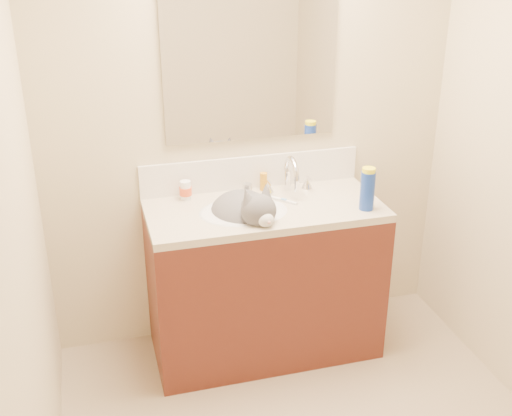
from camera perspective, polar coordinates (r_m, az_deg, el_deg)
room_shell at (r=2.17m, az=8.08°, el=5.18°), size 2.24×2.54×2.52m
vanity_cabinet at (r=3.46m, az=0.74°, el=-6.68°), size 1.20×0.55×0.82m
counter_slab at (r=3.26m, az=0.78°, el=-0.18°), size 1.20×0.55×0.04m
basin at (r=3.23m, az=-1.12°, el=-1.43°), size 0.45×0.36×0.14m
faucet at (r=3.39m, az=3.07°, el=2.70°), size 0.28×0.20×0.21m
cat at (r=3.21m, az=-0.91°, el=-0.58°), size 0.44×0.49×0.35m
backsplash at (r=3.45m, az=-0.42°, el=3.22°), size 1.20×0.02×0.18m
mirror at (r=3.29m, az=-0.45°, el=12.86°), size 0.90×0.02×0.80m
pill_bottle at (r=3.34m, az=-6.28°, el=1.58°), size 0.07×0.07×0.10m
pill_label at (r=3.34m, az=-6.28°, el=1.51°), size 0.09×0.09×0.04m
silver_jar at (r=3.40m, az=-0.78°, el=1.74°), size 0.06×0.06×0.06m
amber_bottle at (r=3.44m, az=0.67°, el=2.36°), size 0.04×0.04×0.10m
toothbrush at (r=3.31m, az=2.48°, el=0.67°), size 0.11×0.13×0.01m
toothbrush_head at (r=3.31m, az=2.48°, el=0.70°), size 0.03×0.03×0.02m
spray_can at (r=3.24m, az=9.87°, el=1.52°), size 0.10×0.10×0.20m
spray_cap at (r=3.20m, az=9.99°, el=3.19°), size 0.09×0.09×0.04m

